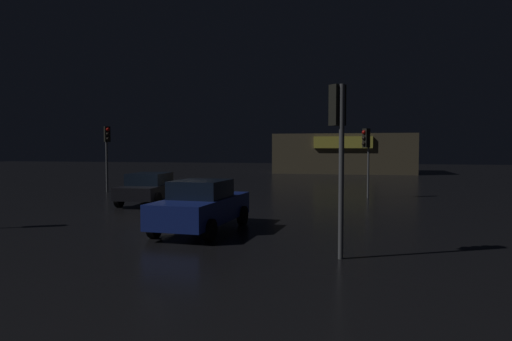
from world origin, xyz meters
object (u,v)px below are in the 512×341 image
(traffic_signal_opposite, at_px, (338,130))
(car_near, at_px, (202,206))
(traffic_signal_cross_right, at_px, (107,145))
(traffic_signal_cross_left, at_px, (366,145))
(car_far, at_px, (150,188))
(store_building, at_px, (344,153))

(traffic_signal_opposite, bearing_deg, car_near, 148.17)
(traffic_signal_cross_right, height_order, car_near, traffic_signal_cross_right)
(traffic_signal_cross_left, relative_size, traffic_signal_cross_right, 0.93)
(traffic_signal_cross_right, distance_m, car_far, 7.35)
(traffic_signal_cross_left, height_order, car_far, traffic_signal_cross_left)
(traffic_signal_cross_right, bearing_deg, traffic_signal_cross_left, -0.70)
(traffic_signal_cross_right, bearing_deg, traffic_signal_opposite, -44.16)
(car_near, bearing_deg, traffic_signal_opposite, -31.83)
(store_building, xyz_separation_m, traffic_signal_cross_right, (-13.01, -25.69, 0.78))
(car_near, distance_m, car_far, 7.74)
(traffic_signal_cross_left, relative_size, car_near, 0.79)
(store_building, distance_m, car_far, 31.62)
(car_far, bearing_deg, store_building, 75.47)
(traffic_signal_cross_right, distance_m, car_near, 14.89)
(car_near, bearing_deg, traffic_signal_cross_right, 131.60)
(traffic_signal_cross_left, bearing_deg, car_far, -154.52)
(traffic_signal_opposite, xyz_separation_m, car_near, (-4.33, 2.69, -2.23))
(traffic_signal_opposite, relative_size, traffic_signal_cross_left, 1.13)
(car_far, bearing_deg, car_near, -52.52)
(store_building, distance_m, traffic_signal_cross_right, 28.81)
(store_building, relative_size, traffic_signal_opposite, 3.47)
(store_building, xyz_separation_m, traffic_signal_cross_left, (1.95, -25.88, 0.74))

